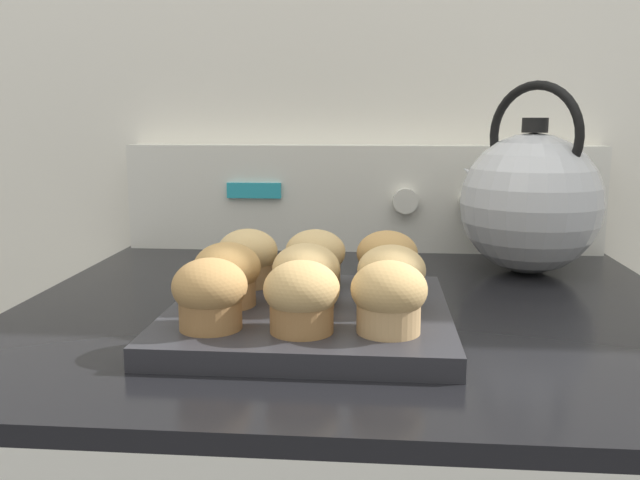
{
  "coord_description": "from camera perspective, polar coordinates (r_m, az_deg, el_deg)",
  "views": [
    {
      "loc": [
        0.03,
        -0.41,
        1.15
      ],
      "look_at": [
        -0.03,
        0.27,
        1.03
      ],
      "focal_mm": 38.0,
      "sensor_mm": 36.0,
      "label": 1
    }
  ],
  "objects": [
    {
      "name": "tea_kettle",
      "position": [
        0.98,
        17.26,
        3.2
      ],
      "size": [
        0.2,
        0.21,
        0.26
      ],
      "color": "silver",
      "rests_on": "stove_range"
    },
    {
      "name": "muffin_r1_c1",
      "position": [
        0.7,
        -1.18,
        -3.01
      ],
      "size": [
        0.07,
        0.07,
        0.07
      ],
      "color": "olive",
      "rests_on": "muffin_pan"
    },
    {
      "name": "muffin_r2_c2",
      "position": [
        0.78,
        5.67,
        -1.65
      ],
      "size": [
        0.07,
        0.07,
        0.07
      ],
      "color": "tan",
      "rests_on": "muffin_pan"
    },
    {
      "name": "wall_back",
      "position": [
        1.16,
        3.68,
        12.75
      ],
      "size": [
        8.0,
        0.05,
        2.4
      ],
      "color": "silver",
      "rests_on": "ground_plane"
    },
    {
      "name": "muffin_r1_c0",
      "position": [
        0.71,
        -7.82,
        -2.86
      ],
      "size": [
        0.07,
        0.07,
        0.07
      ],
      "color": "#A37A4C",
      "rests_on": "muffin_pan"
    },
    {
      "name": "muffin_r0_c0",
      "position": [
        0.63,
        -9.25,
        -4.49
      ],
      "size": [
        0.07,
        0.07,
        0.07
      ],
      "color": "olive",
      "rests_on": "muffin_pan"
    },
    {
      "name": "muffin_r0_c1",
      "position": [
        0.62,
        -1.56,
        -4.79
      ],
      "size": [
        0.07,
        0.07,
        0.07
      ],
      "color": "olive",
      "rests_on": "muffin_pan"
    },
    {
      "name": "muffin_pan",
      "position": [
        0.71,
        -0.93,
        -6.44
      ],
      "size": [
        0.29,
        0.29,
        0.02
      ],
      "color": "#28282D",
      "rests_on": "stove_range"
    },
    {
      "name": "muffin_r2_c1",
      "position": [
        0.78,
        -0.4,
        -1.54
      ],
      "size": [
        0.07,
        0.07,
        0.07
      ],
      "color": "#A37A4C",
      "rests_on": "muffin_pan"
    },
    {
      "name": "muffin_r2_c0",
      "position": [
        0.79,
        -6.11,
        -1.46
      ],
      "size": [
        0.07,
        0.07,
        0.07
      ],
      "color": "#A37A4C",
      "rests_on": "muffin_pan"
    },
    {
      "name": "control_panel",
      "position": [
        1.11,
        3.59,
        3.58
      ],
      "size": [
        0.76,
        0.07,
        0.17
      ],
      "color": "silver",
      "rests_on": "stove_range"
    },
    {
      "name": "muffin_r0_c2",
      "position": [
        0.62,
        5.82,
        -4.81
      ],
      "size": [
        0.07,
        0.07,
        0.07
      ],
      "color": "tan",
      "rests_on": "muffin_pan"
    },
    {
      "name": "muffin_r1_c2",
      "position": [
        0.69,
        6.03,
        -3.15
      ],
      "size": [
        0.07,
        0.07,
        0.07
      ],
      "color": "tan",
      "rests_on": "muffin_pan"
    }
  ]
}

